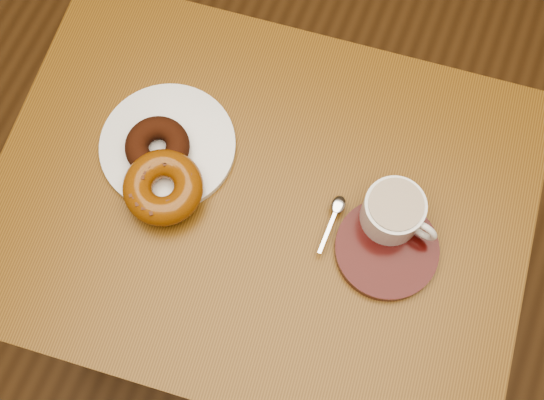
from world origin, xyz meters
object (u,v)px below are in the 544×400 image
at_px(cafe_table, 261,223).
at_px(donut_plate, 168,146).
at_px(saucer, 387,249).
at_px(coffee_cup, 394,212).

relative_size(cafe_table, donut_plate, 4.13).
distance_m(donut_plate, saucer, 0.37).
bearing_deg(donut_plate, cafe_table, -9.43).
distance_m(saucer, coffee_cup, 0.06).
relative_size(saucer, coffee_cup, 1.32).
height_order(donut_plate, saucer, saucer).
height_order(cafe_table, saucer, saucer).
bearing_deg(coffee_cup, donut_plate, -164.39).
bearing_deg(cafe_table, donut_plate, 165.31).
relative_size(donut_plate, coffee_cup, 1.82).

